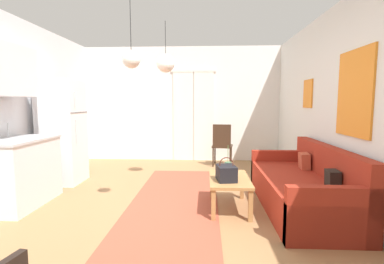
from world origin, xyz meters
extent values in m
cube|color=#996D44|center=(0.00, 0.00, -0.05)|extent=(5.10, 7.37, 0.10)
cube|color=white|center=(0.00, 3.43, 1.32)|extent=(4.70, 0.10, 2.64)
cube|color=white|center=(0.04, 3.37, 1.03)|extent=(0.47, 0.02, 2.06)
cube|color=white|center=(0.52, 3.37, 1.03)|extent=(0.47, 0.02, 2.06)
cube|color=white|center=(0.28, 3.37, 2.09)|extent=(1.03, 0.03, 0.06)
cube|color=silver|center=(2.30, 0.00, 1.32)|extent=(0.10, 6.97, 2.64)
cube|color=orange|center=(2.24, 0.11, 1.47)|extent=(0.02, 0.73, 0.98)
cube|color=orange|center=(2.24, 1.56, 1.50)|extent=(0.02, 0.37, 0.46)
cube|color=orange|center=(-2.24, 0.60, 1.73)|extent=(0.02, 0.32, 0.40)
cube|color=#9E4733|center=(0.15, 0.46, 0.01)|extent=(1.17, 3.60, 0.01)
cube|color=maroon|center=(1.77, 0.41, 0.21)|extent=(0.88, 2.05, 0.42)
cube|color=maroon|center=(2.13, 0.41, 0.41)|extent=(0.15, 2.05, 0.81)
cube|color=maroon|center=(1.77, -0.56, 0.29)|extent=(0.88, 0.11, 0.59)
cube|color=maroon|center=(1.77, 1.39, 0.29)|extent=(0.88, 0.11, 0.59)
cube|color=black|center=(1.99, -0.03, 0.51)|extent=(0.15, 0.21, 0.20)
cube|color=#B74C33|center=(1.98, 0.86, 0.53)|extent=(0.16, 0.24, 0.23)
cube|color=#A87542|center=(0.88, 0.37, 0.39)|extent=(0.50, 0.86, 0.04)
cube|color=#A87542|center=(0.66, -0.02, 0.19)|extent=(0.05, 0.05, 0.37)
cube|color=#A87542|center=(1.09, -0.02, 0.19)|extent=(0.05, 0.05, 0.37)
cube|color=#A87542|center=(0.66, 0.76, 0.19)|extent=(0.05, 0.05, 0.37)
cube|color=#A87542|center=(1.09, 0.76, 0.19)|extent=(0.05, 0.05, 0.37)
cylinder|color=#47704C|center=(0.86, 0.44, 0.50)|extent=(0.09, 0.09, 0.19)
cylinder|color=#477F42|center=(0.86, 0.44, 0.70)|extent=(0.01, 0.01, 0.22)
cube|color=black|center=(0.83, 0.23, 0.50)|extent=(0.26, 0.30, 0.19)
torus|color=#512319|center=(0.83, 0.23, 0.61)|extent=(0.17, 0.01, 0.17)
cube|color=white|center=(-1.85, 1.42, 0.87)|extent=(0.60, 0.62, 1.74)
cube|color=#4C4C51|center=(-1.54, 1.42, 1.20)|extent=(0.01, 0.60, 0.01)
cylinder|color=#B7BABF|center=(-1.53, 1.25, 1.41)|extent=(0.02, 0.02, 0.24)
cylinder|color=#B7BABF|center=(-1.53, 1.25, 0.89)|extent=(0.02, 0.02, 0.38)
cube|color=silver|center=(-1.87, 0.35, 0.43)|extent=(0.57, 1.02, 0.86)
cube|color=#B7BABF|center=(-1.87, 0.35, 0.88)|extent=(0.60, 1.05, 0.03)
cube|color=#999BA0|center=(-1.87, 0.48, 0.83)|extent=(0.36, 0.40, 0.10)
cylinder|color=#B7BABF|center=(-2.10, 0.48, 0.99)|extent=(0.02, 0.02, 0.20)
cube|color=silver|center=(-2.00, 0.35, 1.77)|extent=(0.32, 0.92, 0.66)
cylinder|color=#382619|center=(1.13, 2.98, 0.21)|extent=(0.03, 0.03, 0.41)
cylinder|color=#382619|center=(0.78, 3.03, 0.21)|extent=(0.03, 0.03, 0.41)
cylinder|color=#382619|center=(1.08, 2.64, 0.21)|extent=(0.03, 0.03, 0.41)
cylinder|color=#382619|center=(0.73, 2.70, 0.21)|extent=(0.03, 0.03, 0.41)
cube|color=#382619|center=(0.93, 2.84, 0.42)|extent=(0.47, 0.46, 0.04)
cube|color=#382619|center=(0.90, 2.66, 0.67)|extent=(0.38, 0.09, 0.47)
cylinder|color=black|center=(-0.28, 0.05, 2.29)|extent=(0.01, 0.01, 0.69)
sphere|color=white|center=(-0.28, 0.05, 1.85)|extent=(0.20, 0.20, 0.20)
cylinder|color=black|center=(-0.07, 1.36, 2.38)|extent=(0.01, 0.01, 0.51)
sphere|color=white|center=(-0.07, 1.36, 1.98)|extent=(0.29, 0.29, 0.29)
camera|label=1|loc=(0.58, -3.14, 1.37)|focal=26.11mm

